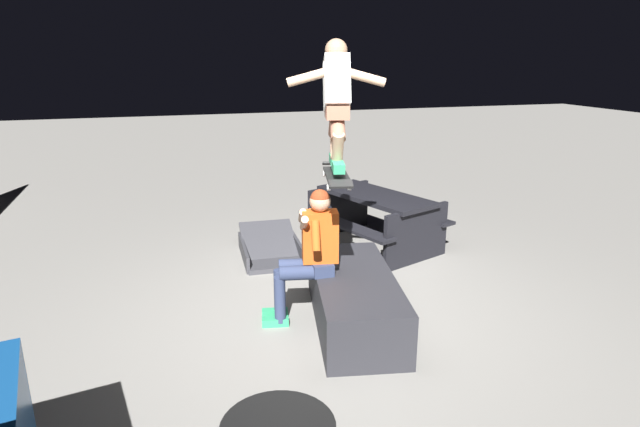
{
  "coord_description": "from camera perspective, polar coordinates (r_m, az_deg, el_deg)",
  "views": [
    {
      "loc": [
        -4.64,
        1.57,
        2.54
      ],
      "look_at": [
        -0.04,
        0.17,
        1.11
      ],
      "focal_mm": 29.78,
      "sensor_mm": 36.0,
      "label": 1
    }
  ],
  "objects": [
    {
      "name": "person_sitting_on_ledge",
      "position": [
        5.13,
        -1.2,
        -3.86
      ],
      "size": [
        0.6,
        0.78,
        1.34
      ],
      "color": "#2D3856",
      "rests_on": "ground"
    },
    {
      "name": "kicker_ramp",
      "position": [
        7.02,
        -5.31,
        -4.08
      ],
      "size": [
        1.17,
        0.8,
        0.44
      ],
      "color": "#38383D",
      "rests_on": "ground"
    },
    {
      "name": "ledge_box_main",
      "position": [
        5.27,
        3.69,
        -9.16
      ],
      "size": [
        1.93,
        1.09,
        0.51
      ],
      "primitive_type": "cube",
      "rotation": [
        0.0,
        0.0,
        -0.19
      ],
      "color": "#28282D",
      "rests_on": "ground"
    },
    {
      "name": "skater_airborne",
      "position": [
        4.81,
        1.79,
        12.31
      ],
      "size": [
        0.64,
        0.88,
        1.12
      ],
      "color": "#2D9E66"
    },
    {
      "name": "skateboard",
      "position": [
        4.86,
        1.77,
        4.15
      ],
      "size": [
        1.04,
        0.44,
        0.13
      ],
      "color": "black"
    },
    {
      "name": "ground_plane",
      "position": [
        5.52,
        1.59,
        -10.83
      ],
      "size": [
        40.0,
        40.0,
        0.0
      ],
      "primitive_type": "plane",
      "color": "gray"
    },
    {
      "name": "picnic_table_back",
      "position": [
        7.28,
        5.91,
        0.2
      ],
      "size": [
        2.06,
        1.85,
        0.75
      ],
      "color": "black",
      "rests_on": "ground"
    }
  ]
}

